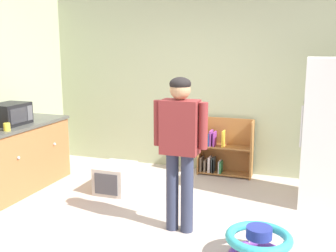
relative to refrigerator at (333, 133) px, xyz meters
The scene contains 10 objects.
ground_plane 2.42m from the refrigerator, 140.76° to the right, with size 12.00×12.00×0.00m, color #C0AFA3.
back_wall 2.02m from the refrigerator, 152.52° to the left, with size 5.20×0.06×2.70m, color #A2AB84.
refrigerator is the anchor object (origin of this frame).
bookshelf 1.74m from the refrigerator, 154.19° to the left, with size 0.80×0.28×0.85m.
standing_person 1.99m from the refrigerator, 139.27° to the right, with size 0.57×0.22×1.61m.
baby_walker 1.91m from the refrigerator, 111.42° to the right, with size 0.60×0.60×0.32m.
pet_carrier 2.80m from the refrigerator, behind, with size 0.42×0.55×0.36m.
microwave 4.06m from the refrigerator, 167.32° to the right, with size 0.37×0.48×0.28m.
teal_cup 4.13m from the refrigerator, behind, with size 0.08×0.08×0.10m, color teal.
yellow_cup 3.93m from the refrigerator, 161.90° to the right, with size 0.08×0.08×0.10m, color yellow.
Camera 1 is at (1.45, -3.67, 1.92)m, focal length 43.31 mm.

